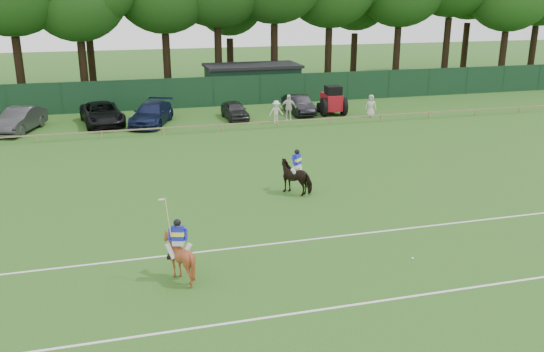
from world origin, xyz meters
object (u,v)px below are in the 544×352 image
object	(u,v)px
horse_dark	(297,177)
estate_black	(299,105)
suv_black	(102,114)
utility_shed	(252,81)
sedan_grey	(20,120)
horse_chestnut	(179,257)
hatch_grey	(235,110)
sedan_navy	(152,114)
tractor	(332,101)
polo_ball	(413,258)
spectator_left	(276,112)
spectator_right	(371,106)
spectator_mid	(288,108)

from	to	relation	value
horse_dark	estate_black	distance (m)	18.74
suv_black	utility_shed	xyz separation A→B (m)	(12.98, 7.72, 0.74)
sedan_grey	horse_chestnut	bearing A→B (deg)	-53.08
hatch_grey	utility_shed	bearing A→B (deg)	65.80
sedan_navy	tractor	xyz separation A→B (m)	(13.89, 0.02, 0.28)
sedan_navy	utility_shed	world-z (taller)	utility_shed
polo_ball	estate_black	bearing A→B (deg)	81.30
horse_dark	sedan_grey	distance (m)	22.35
spectator_left	tractor	world-z (taller)	tractor
horse_chestnut	sedan_grey	bearing A→B (deg)	-54.80
sedan_navy	horse_chestnut	bearing A→B (deg)	-71.90
sedan_navy	sedan_grey	bearing A→B (deg)	-160.66
spectator_right	polo_ball	xyz separation A→B (m)	(-8.99, -23.37, -0.80)
hatch_grey	spectator_right	xyz separation A→B (m)	(10.27, -1.95, 0.18)
suv_black	tractor	world-z (taller)	tractor
hatch_grey	utility_shed	distance (m)	8.99
spectator_left	horse_chestnut	bearing A→B (deg)	-117.92
sedan_grey	spectator_mid	size ratio (longest dim) A/B	2.56
spectator_left	tractor	bearing A→B (deg)	15.25
estate_black	spectator_left	size ratio (longest dim) A/B	2.66
spectator_mid	spectator_right	distance (m)	6.54
hatch_grey	estate_black	distance (m)	5.28
sedan_grey	spectator_mid	world-z (taller)	spectator_mid
horse_chestnut	polo_ball	world-z (taller)	horse_chestnut
estate_black	polo_ball	size ratio (longest dim) A/B	48.69
horse_dark	spectator_right	size ratio (longest dim) A/B	1.09
suv_black	polo_ball	distance (m)	28.12
spectator_left	utility_shed	distance (m)	10.52
horse_dark	suv_black	distance (m)	20.03
hatch_grey	polo_ball	distance (m)	25.36
hatch_grey	spectator_left	world-z (taller)	spectator_left
spectator_right	utility_shed	size ratio (longest dim) A/B	0.20
horse_dark	spectator_left	size ratio (longest dim) A/B	1.12
sedan_grey	estate_black	size ratio (longest dim) A/B	1.15
hatch_grey	estate_black	bearing A→B (deg)	3.80
horse_chestnut	utility_shed	size ratio (longest dim) A/B	0.19
horse_dark	estate_black	world-z (taller)	horse_dark
utility_shed	hatch_grey	bearing A→B (deg)	-111.90
hatch_grey	tractor	xyz separation A→B (m)	(7.69, -0.34, 0.41)
sedan_grey	hatch_grey	world-z (taller)	sedan_grey
horse_dark	horse_chestnut	xyz separation A→B (m)	(-6.40, -7.30, 0.00)
utility_shed	sedan_navy	bearing A→B (deg)	-137.73
spectator_left	utility_shed	bearing A→B (deg)	81.56
sedan_navy	estate_black	distance (m)	11.48
horse_dark	polo_ball	distance (m)	8.29
spectator_left	polo_ball	bearing A→B (deg)	-98.07
spectator_mid	tractor	world-z (taller)	tractor
horse_chestnut	sedan_navy	distance (m)	24.21
tractor	spectator_mid	bearing A→B (deg)	-157.77
sedan_navy	polo_ball	size ratio (longest dim) A/B	60.71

